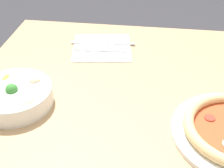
# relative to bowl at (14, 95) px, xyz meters

# --- Properties ---
(dining_table) EXTENTS (1.01, 0.94, 0.74)m
(dining_table) POSITION_rel_bowl_xyz_m (0.03, -0.30, -0.14)
(dining_table) COLOR tan
(dining_table) RESTS_ON ground_plane
(bowl) EXTENTS (0.20, 0.20, 0.07)m
(bowl) POSITION_rel_bowl_xyz_m (0.00, 0.00, 0.00)
(bowl) COLOR white
(bowl) RESTS_ON dining_table
(napkin) EXTENTS (0.23, 0.23, 0.00)m
(napkin) POSITION_rel_bowl_xyz_m (0.34, -0.18, -0.03)
(napkin) COLOR white
(napkin) RESTS_ON dining_table
(fork) EXTENTS (0.02, 0.18, 0.00)m
(fork) POSITION_rel_bowl_xyz_m (0.31, -0.18, -0.02)
(fork) COLOR silver
(fork) RESTS_ON napkin
(knife) EXTENTS (0.03, 0.23, 0.01)m
(knife) POSITION_rel_bowl_xyz_m (0.36, -0.19, -0.02)
(knife) COLOR silver
(knife) RESTS_ON napkin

